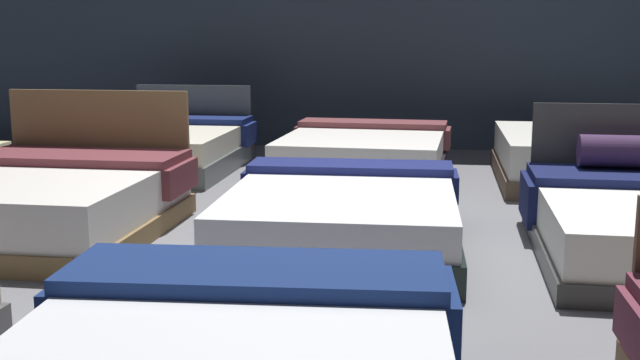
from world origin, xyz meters
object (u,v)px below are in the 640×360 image
Objects in this scene: bed_4 at (342,218)px; bed_6 at (168,148)px; bed_3 at (49,201)px; bed_8 at (579,158)px; bed_7 at (364,155)px.

bed_6 is at bearing 126.48° from bed_4.
bed_6 is (-2.22, 2.89, 0.02)m from bed_4.
bed_8 is (4.23, 2.69, -0.01)m from bed_3.
bed_8 reaches higher than bed_4.
bed_7 is (2.09, 2.70, -0.03)m from bed_3.
bed_4 is at bearing -125.79° from bed_8.
bed_6 is at bearing -179.48° from bed_7.
bed_4 is 2.79m from bed_7.
bed_3 is 2.80m from bed_6.
bed_8 is (4.28, -0.11, 0.01)m from bed_6.
bed_7 is (2.14, -0.10, -0.01)m from bed_6.
bed_4 is 3.65m from bed_6.
bed_3 reaches higher than bed_6.
bed_4 is at bearing -85.02° from bed_7.
bed_7 is at bearing -179.46° from bed_8.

